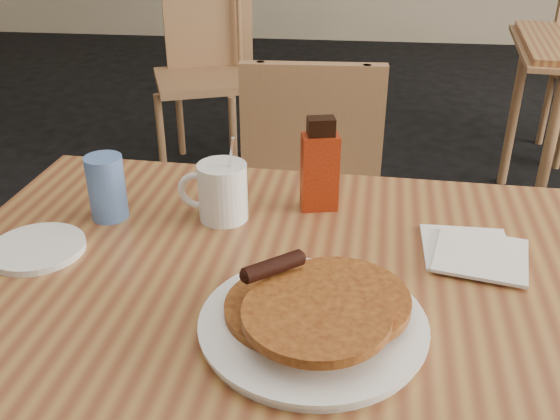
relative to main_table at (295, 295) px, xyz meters
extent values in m
cube|color=#9C6B37|center=(0.00, 0.00, 0.02)|extent=(1.24, 0.86, 0.04)
cube|color=#9D724A|center=(0.00, 0.00, 0.01)|extent=(1.28, 0.90, 0.02)
cylinder|color=#9D724A|center=(0.52, 0.32, -0.35)|extent=(0.04, 0.04, 0.71)
cylinder|color=#9D724A|center=(0.84, 1.46, -0.35)|extent=(0.04, 0.04, 0.71)
cube|color=#9D724A|center=(-0.03, 0.62, -0.28)|extent=(0.41, 0.41, 0.04)
cube|color=#9D724A|center=(-0.03, 0.80, -0.04)|extent=(0.40, 0.06, 0.44)
cylinder|color=#9D724A|center=(-0.19, 0.46, -0.50)|extent=(0.04, 0.04, 0.41)
cylinder|color=#9D724A|center=(0.14, 0.79, -0.50)|extent=(0.04, 0.04, 0.41)
cube|color=#9D724A|center=(-0.63, 2.03, -0.25)|extent=(0.55, 0.55, 0.04)
cube|color=#9D724A|center=(-0.63, 2.23, 0.01)|extent=(0.42, 0.19, 0.47)
cylinder|color=#9D724A|center=(-0.80, 1.86, -0.49)|extent=(0.04, 0.04, 0.44)
cylinder|color=#9D724A|center=(-0.45, 2.21, -0.49)|extent=(0.04, 0.04, 0.44)
cylinder|color=white|center=(0.04, -0.14, 0.05)|extent=(0.31, 0.31, 0.02)
cylinder|color=white|center=(0.04, -0.14, 0.06)|extent=(0.32, 0.32, 0.01)
cylinder|color=#A05D21|center=(0.01, -0.12, 0.07)|extent=(0.20, 0.20, 0.01)
cylinder|color=#A05D21|center=(0.07, -0.12, 0.08)|extent=(0.21, 0.21, 0.01)
cylinder|color=#A05D21|center=(0.04, -0.17, 0.10)|extent=(0.20, 0.20, 0.01)
cylinder|color=black|center=(-0.02, -0.10, 0.12)|extent=(0.09, 0.08, 0.02)
cylinder|color=white|center=(-0.15, 0.18, 0.10)|extent=(0.09, 0.09, 0.11)
torus|color=white|center=(-0.20, 0.18, 0.10)|extent=(0.07, 0.01, 0.07)
cylinder|color=black|center=(-0.15, 0.18, 0.14)|extent=(0.08, 0.08, 0.01)
cylinder|color=silver|center=(-0.14, 0.18, 0.13)|extent=(0.04, 0.05, 0.16)
cube|color=maroon|center=(0.02, 0.24, 0.12)|extent=(0.08, 0.06, 0.15)
cube|color=black|center=(0.02, 0.24, 0.21)|extent=(0.06, 0.04, 0.03)
cube|color=white|center=(0.29, 0.11, 0.04)|extent=(0.15, 0.15, 0.01)
cube|color=white|center=(0.31, 0.08, 0.05)|extent=(0.18, 0.18, 0.01)
cylinder|color=#5379C3|center=(-0.37, 0.16, 0.10)|extent=(0.08, 0.08, 0.12)
cylinder|color=white|center=(-0.45, 0.02, 0.05)|extent=(0.17, 0.17, 0.01)
camera|label=1|loc=(0.07, -0.84, 0.61)|focal=40.00mm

